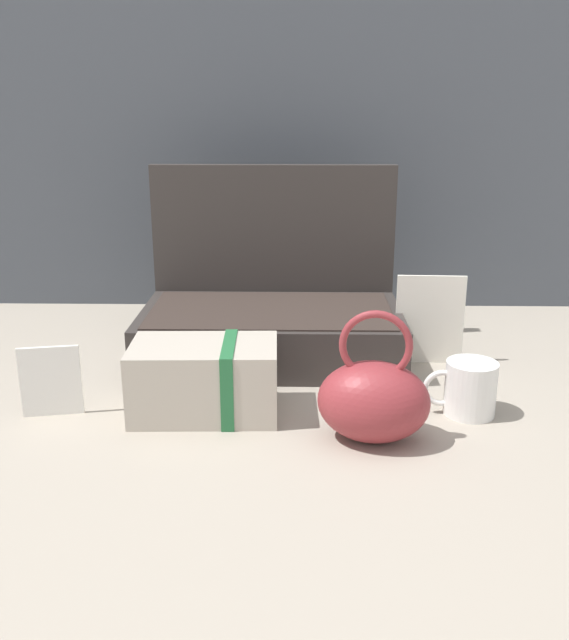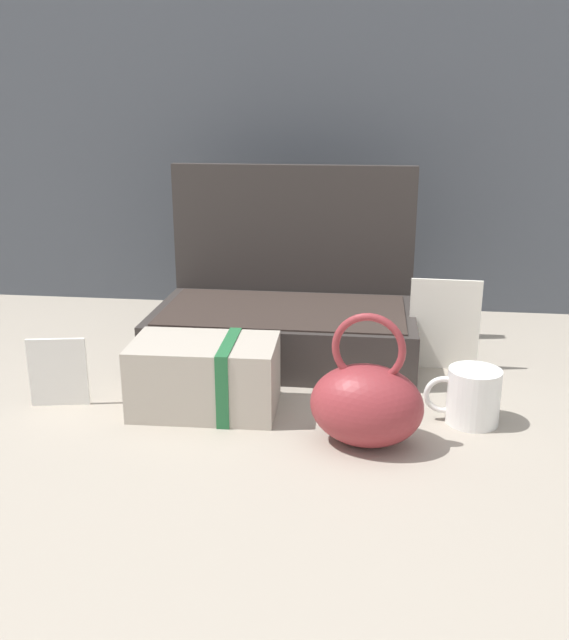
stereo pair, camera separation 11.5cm
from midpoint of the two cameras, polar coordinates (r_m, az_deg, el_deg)
name	(u,v)px [view 2 (the right image)]	position (r m, az deg, el deg)	size (l,w,h in m)	color
ground_plane	(300,395)	(1.21, 4.02, -6.14)	(6.00, 6.00, 0.00)	#9E9384
open_suitcase	(286,314)	(1.38, 2.50, 0.45)	(0.50, 0.30, 0.36)	#332D2B
teal_pouch_handbag	(366,403)	(1.04, 9.88, -6.72)	(0.18, 0.14, 0.20)	maroon
cream_toiletry_bag	(207,376)	(1.14, -3.46, -4.63)	(0.24, 0.14, 0.12)	#B2A899
coffee_mug	(472,396)	(1.15, 17.81, -5.98)	(0.12, 0.08, 0.09)	white
info_card_left	(58,372)	(1.19, -15.36, -4.17)	(0.09, 0.01, 0.12)	white
poster_card_right	(444,325)	(1.35, 15.27, -0.40)	(0.13, 0.01, 0.17)	white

